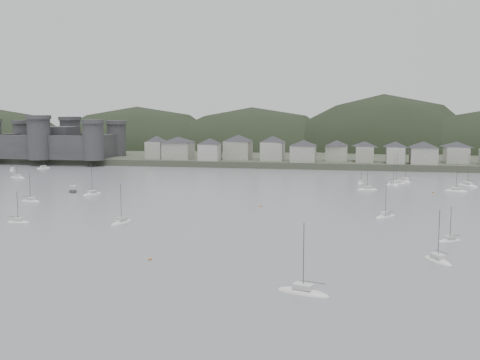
# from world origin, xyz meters

# --- Properties ---
(ground) EXTENTS (900.00, 900.00, 0.00)m
(ground) POSITION_xyz_m (0.00, 0.00, 0.00)
(ground) COLOR slate
(ground) RESTS_ON ground
(far_shore_land) EXTENTS (900.00, 250.00, 3.00)m
(far_shore_land) POSITION_xyz_m (0.00, 295.00, 1.50)
(far_shore_land) COLOR #383D2D
(far_shore_land) RESTS_ON ground
(forested_ridge) EXTENTS (851.55, 103.94, 102.57)m
(forested_ridge) POSITION_xyz_m (4.83, 269.40, -11.28)
(forested_ridge) COLOR black
(forested_ridge) RESTS_ON ground
(castle) EXTENTS (66.00, 43.00, 20.00)m
(castle) POSITION_xyz_m (-120.00, 179.80, 10.96)
(castle) COLOR #343437
(castle) RESTS_ON far_shore_land
(waterfront_town) EXTENTS (451.48, 28.46, 12.92)m
(waterfront_town) POSITION_xyz_m (50.59, 183.34, 8.66)
(waterfront_town) COLOR gray
(waterfront_town) RESTS_ON far_shore_land
(sailboat_lead) EXTENTS (4.82, 8.56, 11.16)m
(sailboat_lead) POSITION_xyz_m (48.40, 119.22, 0.18)
(sailboat_lead) COLOR silver
(sailboat_lead) RESTS_ON ground
(moored_fleet) EXTENTS (244.27, 176.92, 13.04)m
(moored_fleet) POSITION_xyz_m (-16.18, 68.88, 0.18)
(moored_fleet) COLOR silver
(moored_fleet) RESTS_ON ground
(motor_launch_far) EXTENTS (5.81, 7.52, 3.73)m
(motor_launch_far) POSITION_xyz_m (-58.41, 79.89, 0.30)
(motor_launch_far) COLOR black
(motor_launch_far) RESTS_ON ground
(mooring_buoys) EXTENTS (140.91, 124.44, 0.70)m
(mooring_buoys) POSITION_xyz_m (-14.31, 61.77, 0.15)
(mooring_buoys) COLOR #C78542
(mooring_buoys) RESTS_ON ground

